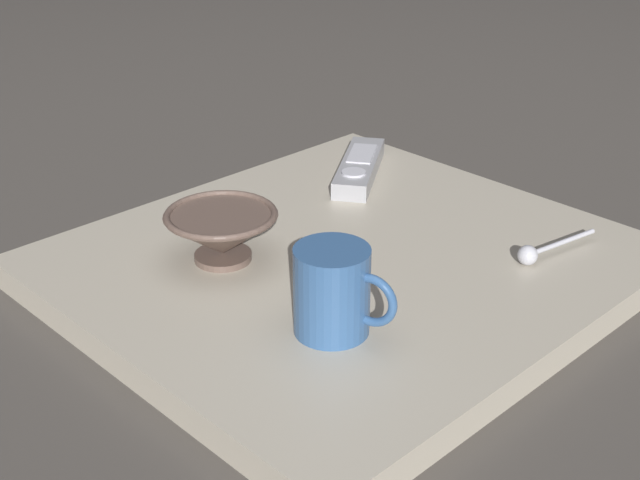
% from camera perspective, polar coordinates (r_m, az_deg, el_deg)
% --- Properties ---
extents(ground_plane, '(6.00, 6.00, 0.00)m').
position_cam_1_polar(ground_plane, '(1.07, 1.62, -2.48)').
color(ground_plane, '#47423D').
extents(table, '(0.62, 0.57, 0.03)m').
position_cam_1_polar(table, '(1.06, 1.63, -1.69)').
color(table, '#B7AD99').
rests_on(table, ground).
extents(cereal_bowl, '(0.13, 0.13, 0.06)m').
position_cam_1_polar(cereal_bowl, '(1.03, -6.37, 0.48)').
color(cereal_bowl, brown).
rests_on(cereal_bowl, table).
extents(coffee_mug, '(0.08, 0.11, 0.09)m').
position_cam_1_polar(coffee_mug, '(0.88, 0.89, -3.33)').
color(coffee_mug, '#33598C').
rests_on(coffee_mug, table).
extents(teaspoon, '(0.12, 0.03, 0.02)m').
position_cam_1_polar(teaspoon, '(1.06, 13.75, -0.77)').
color(teaspoon, silver).
rests_on(teaspoon, table).
extents(tv_remote_near, '(0.18, 0.15, 0.03)m').
position_cam_1_polar(tv_remote_near, '(1.27, 2.55, 4.70)').
color(tv_remote_near, '#9E9EA3').
rests_on(tv_remote_near, table).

